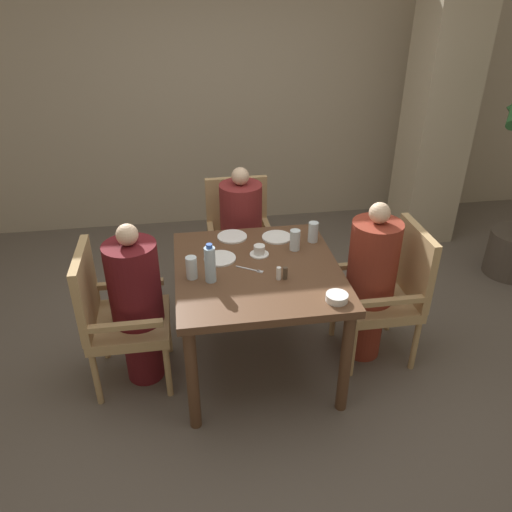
{
  "coord_description": "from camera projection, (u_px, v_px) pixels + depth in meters",
  "views": [
    {
      "loc": [
        -0.42,
        -2.63,
        2.36
      ],
      "look_at": [
        0.0,
        0.05,
        0.82
      ],
      "focal_mm": 35.0,
      "sensor_mm": 36.0,
      "label": 1
    }
  ],
  "objects": [
    {
      "name": "plate_main_right",
      "position": [
        220.0,
        258.0,
        3.18
      ],
      "size": [
        0.2,
        0.2,
        0.01
      ],
      "color": "white",
      "rests_on": "dining_table"
    },
    {
      "name": "diner_in_left_chair",
      "position": [
        137.0,
        304.0,
        3.09
      ],
      "size": [
        0.32,
        0.32,
        1.12
      ],
      "color": "#5B1419",
      "rests_on": "ground_plane"
    },
    {
      "name": "ground_plane",
      "position": [
        257.0,
        362.0,
        3.48
      ],
      "size": [
        16.0,
        16.0,
        0.0
      ],
      "primitive_type": "plane",
      "color": "#60564C"
    },
    {
      "name": "chair_right_side",
      "position": [
        390.0,
        289.0,
        3.34
      ],
      "size": [
        0.5,
        0.5,
        0.96
      ],
      "color": "tan",
      "rests_on": "ground_plane"
    },
    {
      "name": "glass_tall_far",
      "position": [
        192.0,
        268.0,
        2.96
      ],
      "size": [
        0.07,
        0.07,
        0.14
      ],
      "color": "silver",
      "rests_on": "dining_table"
    },
    {
      "name": "glass_tall_near",
      "position": [
        313.0,
        232.0,
        3.36
      ],
      "size": [
        0.07,
        0.07,
        0.14
      ],
      "color": "silver",
      "rests_on": "dining_table"
    },
    {
      "name": "fork_beside_plate",
      "position": [
        252.0,
        270.0,
        3.06
      ],
      "size": [
        0.16,
        0.11,
        0.0
      ],
      "color": "silver",
      "rests_on": "dining_table"
    },
    {
      "name": "plate_dessert_center",
      "position": [
        277.0,
        237.0,
        3.44
      ],
      "size": [
        0.2,
        0.2,
        0.01
      ],
      "color": "white",
      "rests_on": "dining_table"
    },
    {
      "name": "dining_table",
      "position": [
        257.0,
        281.0,
        3.15
      ],
      "size": [
        1.02,
        1.1,
        0.77
      ],
      "color": "brown",
      "rests_on": "ground_plane"
    },
    {
      "name": "chair_far_side",
      "position": [
        239.0,
        235.0,
        4.03
      ],
      "size": [
        0.5,
        0.5,
        0.96
      ],
      "color": "tan",
      "rests_on": "ground_plane"
    },
    {
      "name": "wall_back",
      "position": [
        219.0,
        87.0,
        4.85
      ],
      "size": [
        8.0,
        0.06,
        2.8
      ],
      "color": "tan",
      "rests_on": "ground_plane"
    },
    {
      "name": "diner_in_far_chair",
      "position": [
        241.0,
        236.0,
        3.87
      ],
      "size": [
        0.32,
        0.32,
        1.14
      ],
      "color": "maroon",
      "rests_on": "ground_plane"
    },
    {
      "name": "plate_main_left",
      "position": [
        232.0,
        237.0,
        3.44
      ],
      "size": [
        0.2,
        0.2,
        0.01
      ],
      "color": "white",
      "rests_on": "dining_table"
    },
    {
      "name": "teacup_with_saucer",
      "position": [
        259.0,
        251.0,
        3.22
      ],
      "size": [
        0.12,
        0.12,
        0.07
      ],
      "color": "white",
      "rests_on": "dining_table"
    },
    {
      "name": "salt_shaker",
      "position": [
        279.0,
        273.0,
        2.96
      ],
      "size": [
        0.03,
        0.03,
        0.08
      ],
      "color": "white",
      "rests_on": "dining_table"
    },
    {
      "name": "pepper_shaker",
      "position": [
        285.0,
        273.0,
        2.96
      ],
      "size": [
        0.03,
        0.03,
        0.08
      ],
      "color": "#4C3D2D",
      "rests_on": "dining_table"
    },
    {
      "name": "diner_in_right_chair",
      "position": [
        371.0,
        281.0,
        3.28
      ],
      "size": [
        0.32,
        0.32,
        1.15
      ],
      "color": "maroon",
      "rests_on": "ground_plane"
    },
    {
      "name": "bowl_small",
      "position": [
        337.0,
        297.0,
        2.77
      ],
      "size": [
        0.13,
        0.13,
        0.04
      ],
      "color": "white",
      "rests_on": "dining_table"
    },
    {
      "name": "pillar_stone",
      "position": [
        440.0,
        100.0,
        4.55
      ],
      "size": [
        0.5,
        0.5,
        2.7
      ],
      "color": "#BCAD8E",
      "rests_on": "ground_plane"
    },
    {
      "name": "glass_tall_mid",
      "position": [
        295.0,
        240.0,
        3.26
      ],
      "size": [
        0.07,
        0.07,
        0.14
      ],
      "color": "silver",
      "rests_on": "dining_table"
    },
    {
      "name": "water_bottle",
      "position": [
        210.0,
        264.0,
        2.9
      ],
      "size": [
        0.07,
        0.07,
        0.25
      ],
      "color": "silver",
      "rests_on": "dining_table"
    },
    {
      "name": "chair_left_side",
      "position": [
        115.0,
        313.0,
        3.1
      ],
      "size": [
        0.5,
        0.5,
        0.96
      ],
      "color": "tan",
      "rests_on": "ground_plane"
    }
  ]
}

